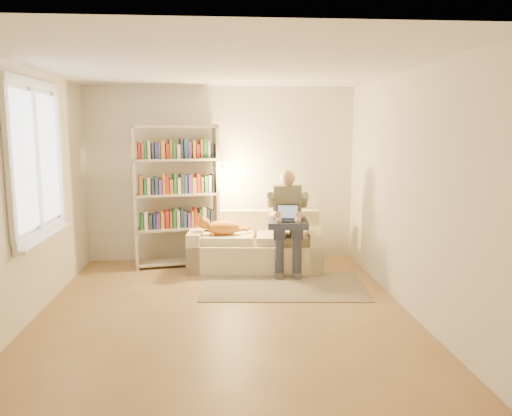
{
  "coord_description": "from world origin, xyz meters",
  "views": [
    {
      "loc": [
        -0.05,
        -5.27,
        1.95
      ],
      "look_at": [
        0.43,
        1.0,
        0.98
      ],
      "focal_mm": 35.0,
      "sensor_mm": 36.0,
      "label": 1
    }
  ],
  "objects": [
    {
      "name": "sofa",
      "position": [
        0.47,
        1.7,
        0.29
      ],
      "size": [
        1.94,
        1.02,
        0.79
      ],
      "rotation": [
        0.0,
        0.0,
        -0.1
      ],
      "color": "beige",
      "rests_on": "floor"
    },
    {
      "name": "rug",
      "position": [
        0.76,
        0.77,
        0.01
      ],
      "size": [
        2.14,
        1.37,
        0.01
      ],
      "primitive_type": "cube",
      "rotation": [
        0.0,
        0.0,
        -0.08
      ],
      "color": "#7B7059",
      "rests_on": "floor"
    },
    {
      "name": "cat",
      "position": [
        0.01,
        1.63,
        0.61
      ],
      "size": [
        0.7,
        0.29,
        0.25
      ],
      "rotation": [
        0.0,
        0.0,
        -0.1
      ],
      "color": "orange",
      "rests_on": "sofa"
    },
    {
      "name": "wall_right",
      "position": [
        2.0,
        0.0,
        1.3
      ],
      "size": [
        0.02,
        4.5,
        2.6
      ],
      "primitive_type": "cube",
      "color": "silver",
      "rests_on": "floor"
    },
    {
      "name": "wall_back",
      "position": [
        0.0,
        2.25,
        1.3
      ],
      "size": [
        4.0,
        0.02,
        2.6
      ],
      "primitive_type": "cube",
      "color": "silver",
      "rests_on": "floor"
    },
    {
      "name": "laptop",
      "position": [
        0.89,
        1.39,
        0.79
      ],
      "size": [
        0.33,
        0.28,
        0.27
      ],
      "rotation": [
        0.0,
        0.0,
        -0.1
      ],
      "color": "black",
      "rests_on": "blanket"
    },
    {
      "name": "ceiling",
      "position": [
        0.0,
        0.0,
        2.6
      ],
      "size": [
        4.0,
        4.5,
        0.02
      ],
      "primitive_type": "cube",
      "color": "white",
      "rests_on": "wall_back"
    },
    {
      "name": "bookshelf",
      "position": [
        -0.65,
        1.9,
        1.13
      ],
      "size": [
        1.39,
        0.55,
        2.04
      ],
      "rotation": [
        0.0,
        0.0,
        0.2
      ],
      "color": "beige",
      "rests_on": "floor"
    },
    {
      "name": "wall_left",
      "position": [
        -2.0,
        0.0,
        1.3
      ],
      "size": [
        0.02,
        4.5,
        2.6
      ],
      "primitive_type": "cube",
      "color": "silver",
      "rests_on": "floor"
    },
    {
      "name": "wall_front",
      "position": [
        0.0,
        -2.25,
        1.3
      ],
      "size": [
        4.0,
        0.02,
        2.6
      ],
      "primitive_type": "cube",
      "color": "silver",
      "rests_on": "floor"
    },
    {
      "name": "window",
      "position": [
        -1.95,
        0.2,
        1.38
      ],
      "size": [
        0.12,
        1.52,
        1.69
      ],
      "color": "white",
      "rests_on": "wall_left"
    },
    {
      "name": "blanket",
      "position": [
        0.89,
        1.37,
        0.69
      ],
      "size": [
        0.58,
        0.49,
        0.09
      ],
      "primitive_type": "cube",
      "rotation": [
        0.0,
        0.0,
        -0.1
      ],
      "color": "#283047",
      "rests_on": "person"
    },
    {
      "name": "person",
      "position": [
        0.91,
        1.51,
        0.78
      ],
      "size": [
        0.45,
        0.67,
        1.4
      ],
      "rotation": [
        0.0,
        0.0,
        -0.1
      ],
      "color": "gray",
      "rests_on": "sofa"
    },
    {
      "name": "floor",
      "position": [
        0.0,
        0.0,
        0.0
      ],
      "size": [
        4.5,
        4.5,
        0.0
      ],
      "primitive_type": "plane",
      "color": "olive",
      "rests_on": "ground"
    }
  ]
}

